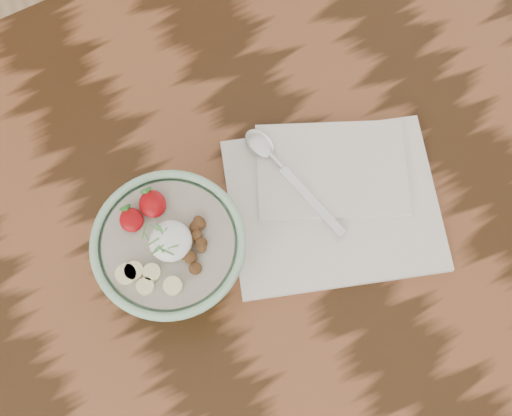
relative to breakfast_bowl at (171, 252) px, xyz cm
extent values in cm
cube|color=black|center=(-2.74, -2.90, -7.76)|extent=(160.00, 90.00, 4.00)
cylinder|color=#4C2D19|center=(69.26, 34.10, -45.26)|extent=(7.00, 7.00, 71.00)
cylinder|color=#93C69F|center=(0.00, -0.02, -5.22)|extent=(7.48, 7.48, 1.07)
torus|color=#93C69F|center=(0.00, -0.02, 3.50)|extent=(17.00, 17.00, 0.98)
cylinder|color=#B0A592|center=(0.00, -0.02, 2.97)|extent=(14.42, 14.42, 0.89)
ellipsoid|color=white|center=(0.33, -0.19, 4.31)|extent=(4.67, 4.67, 2.57)
ellipsoid|color=#94060B|center=(-2.36, 3.99, 4.12)|extent=(2.59, 2.85, 1.42)
cone|color=#286623|center=(-2.36, 5.15, 4.42)|extent=(1.40, 1.03, 1.52)
ellipsoid|color=#94060B|center=(0.44, 4.54, 4.22)|extent=(2.95, 3.24, 1.62)
cone|color=#286623|center=(0.44, 5.86, 4.52)|extent=(1.40, 1.03, 1.52)
cylinder|color=#F3E5A0|center=(-4.15, -3.29, 3.81)|extent=(1.88, 1.88, 0.70)
cylinder|color=#F3E5A0|center=(-5.41, -1.16, 3.81)|extent=(2.28, 2.28, 0.70)
cylinder|color=#F3E5A0|center=(-1.57, -4.60, 3.81)|extent=(2.03, 2.03, 0.70)
cylinder|color=#F3E5A0|center=(-4.50, -1.20, 3.81)|extent=(2.03, 2.03, 0.70)
cylinder|color=#F3E5A0|center=(-2.89, -2.23, 3.81)|extent=(1.92, 1.92, 0.70)
ellipsoid|color=brown|center=(1.07, -1.97, 3.93)|extent=(1.62, 1.63, 1.12)
ellipsoid|color=brown|center=(3.12, -0.74, 3.91)|extent=(1.92, 1.93, 1.02)
ellipsoid|color=brown|center=(3.16, -1.77, 3.89)|extent=(1.36, 1.37, 0.97)
ellipsoid|color=brown|center=(3.49, 0.18, 3.94)|extent=(1.75, 1.59, 0.84)
ellipsoid|color=brown|center=(4.05, 0.33, 4.00)|extent=(1.47, 1.86, 1.02)
ellipsoid|color=brown|center=(1.78, -0.99, 3.98)|extent=(2.16, 2.12, 1.20)
ellipsoid|color=brown|center=(1.43, -2.64, 3.94)|extent=(2.09, 2.08, 1.20)
ellipsoid|color=brown|center=(1.62, -1.30, 3.95)|extent=(1.93, 1.83, 0.82)
ellipsoid|color=brown|center=(1.37, -4.00, 3.91)|extent=(1.50, 1.54, 0.78)
ellipsoid|color=brown|center=(2.95, -2.19, 3.88)|extent=(1.21, 1.44, 0.80)
cylinder|color=#458A3A|center=(-1.67, -0.86, 5.41)|extent=(0.92, 0.28, 0.21)
cylinder|color=#458A3A|center=(0.11, 0.62, 5.41)|extent=(1.14, 0.86, 0.22)
cylinder|color=#458A3A|center=(-0.54, 1.63, 5.41)|extent=(0.64, 1.13, 0.22)
cylinder|color=#458A3A|center=(0.27, 0.18, 5.41)|extent=(0.92, 1.28, 0.23)
cylinder|color=#458A3A|center=(-0.12, 1.18, 5.41)|extent=(0.27, 1.54, 0.23)
cylinder|color=#458A3A|center=(-1.72, 1.17, 5.41)|extent=(0.20, 1.15, 0.22)
cylinder|color=#458A3A|center=(0.27, -1.24, 5.41)|extent=(1.14, 0.40, 0.22)
cylinder|color=#458A3A|center=(-0.43, -1.56, 5.41)|extent=(0.93, 1.18, 0.23)
cylinder|color=#458A3A|center=(-1.76, 1.68, 5.41)|extent=(1.13, 1.36, 0.24)
cylinder|color=#458A3A|center=(-0.58, -0.61, 5.41)|extent=(1.14, 0.38, 0.22)
cylinder|color=#458A3A|center=(-1.58, -0.71, 5.41)|extent=(0.89, 0.57, 0.21)
cylinder|color=#458A3A|center=(0.01, 0.96, 5.41)|extent=(0.20, 1.17, 0.22)
cylinder|color=#458A3A|center=(-1.24, 0.24, 5.41)|extent=(1.31, 0.34, 0.22)
cylinder|color=#458A3A|center=(-0.94, -0.86, 5.41)|extent=(0.33, 1.00, 0.21)
cube|color=white|center=(20.28, -2.36, -5.27)|extent=(30.75, 27.78, 0.98)
cube|color=white|center=(22.23, 1.54, -4.49)|extent=(22.19, 19.43, 0.59)
cube|color=silver|center=(17.94, -1.05, -4.02)|extent=(3.45, 11.20, 0.34)
cylinder|color=silver|center=(16.43, 5.86, -3.85)|extent=(1.29, 3.01, 0.68)
ellipsoid|color=silver|center=(15.83, 8.60, -3.73)|extent=(3.88, 5.02, 0.93)
camera|label=1|loc=(-1.50, -23.22, 77.36)|focal=50.00mm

